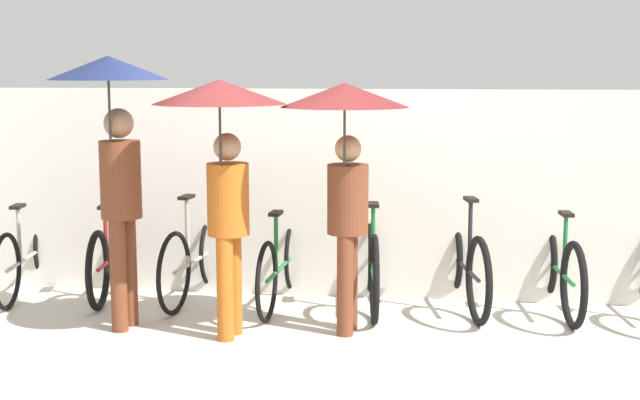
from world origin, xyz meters
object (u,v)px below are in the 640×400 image
at_px(parked_bicycle_3, 281,264).
at_px(parked_bicycle_4, 372,263).
at_px(parked_bicycle_6, 559,269).
at_px(pedestrian_leading, 114,124).
at_px(parked_bicycle_1, 111,257).
at_px(parked_bicycle_2, 195,258).
at_px(parked_bicycle_0, 28,255).
at_px(pedestrian_trailing, 346,140).
at_px(pedestrian_center, 223,137).
at_px(parked_bicycle_5, 464,265).

height_order(parked_bicycle_3, parked_bicycle_4, parked_bicycle_3).
bearing_deg(parked_bicycle_6, pedestrian_leading, 100.37).
bearing_deg(parked_bicycle_1, parked_bicycle_2, -99.62).
xyz_separation_m(parked_bicycle_3, pedestrian_leading, (-1.13, -0.94, 1.28)).
height_order(parked_bicycle_0, pedestrian_trailing, pedestrian_trailing).
bearing_deg(pedestrian_center, parked_bicycle_2, -56.82).
bearing_deg(parked_bicycle_2, parked_bicycle_4, -86.25).
xyz_separation_m(parked_bicycle_3, parked_bicycle_5, (1.59, 0.10, 0.02)).
xyz_separation_m(parked_bicycle_5, pedestrian_trailing, (-0.94, -0.93, 1.15)).
relative_size(parked_bicycle_1, parked_bicycle_6, 0.97).
distance_m(parked_bicycle_2, parked_bicycle_3, 0.80).
height_order(parked_bicycle_2, pedestrian_leading, pedestrian_leading).
relative_size(parked_bicycle_1, parked_bicycle_2, 0.97).
xyz_separation_m(parked_bicycle_4, pedestrian_leading, (-1.92, -0.97, 1.26)).
xyz_separation_m(parked_bicycle_1, parked_bicycle_2, (0.80, -0.03, 0.02)).
height_order(parked_bicycle_1, pedestrian_leading, pedestrian_leading).
height_order(pedestrian_leading, pedestrian_center, pedestrian_leading).
xyz_separation_m(parked_bicycle_1, pedestrian_trailing, (2.24, -0.93, 1.17)).
bearing_deg(pedestrian_center, parked_bicycle_6, -148.44).
height_order(parked_bicycle_2, parked_bicycle_5, parked_bicycle_5).
bearing_deg(parked_bicycle_3, pedestrian_leading, 132.59).
bearing_deg(parked_bicycle_0, parked_bicycle_5, -97.33).
height_order(parked_bicycle_1, parked_bicycle_3, parked_bicycle_3).
relative_size(parked_bicycle_2, pedestrian_leading, 0.78).
relative_size(parked_bicycle_2, pedestrian_center, 0.85).
distance_m(parked_bicycle_2, pedestrian_leading, 1.65).
xyz_separation_m(parked_bicycle_0, parked_bicycle_4, (3.18, -0.06, 0.03)).
height_order(parked_bicycle_3, pedestrian_center, pedestrian_center).
xyz_separation_m(parked_bicycle_0, pedestrian_trailing, (3.03, -0.92, 1.17)).
distance_m(parked_bicycle_0, pedestrian_trailing, 3.38).
bearing_deg(parked_bicycle_0, parked_bicycle_4, -98.57).
xyz_separation_m(parked_bicycle_4, parked_bicycle_6, (1.59, 0.06, -0.02)).
bearing_deg(parked_bicycle_3, parked_bicycle_6, -85.22).
bearing_deg(pedestrian_trailing, parked_bicycle_6, -146.60).
xyz_separation_m(parked_bicycle_3, pedestrian_center, (-0.24, -1.08, 1.20)).
bearing_deg(pedestrian_center, parked_bicycle_3, -95.12).
xyz_separation_m(parked_bicycle_4, pedestrian_center, (-1.04, -1.11, 1.17)).
bearing_deg(pedestrian_leading, parked_bicycle_2, -101.16).
xyz_separation_m(parked_bicycle_0, parked_bicycle_3, (2.38, -0.09, 0.00)).
bearing_deg(parked_bicycle_2, parked_bicycle_3, -89.76).
relative_size(parked_bicycle_4, pedestrian_center, 0.88).
distance_m(pedestrian_center, pedestrian_trailing, 0.93).
relative_size(parked_bicycle_1, pedestrian_center, 0.83).
bearing_deg(pedestrian_trailing, parked_bicycle_1, -17.16).
relative_size(parked_bicycle_4, pedestrian_trailing, 0.89).
distance_m(parked_bicycle_0, parked_bicycle_2, 1.59).
height_order(parked_bicycle_0, parked_bicycle_5, parked_bicycle_5).
height_order(parked_bicycle_4, parked_bicycle_6, parked_bicycle_4).
bearing_deg(parked_bicycle_6, pedestrian_trailing, 111.93).
height_order(parked_bicycle_4, pedestrian_center, pedestrian_center).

